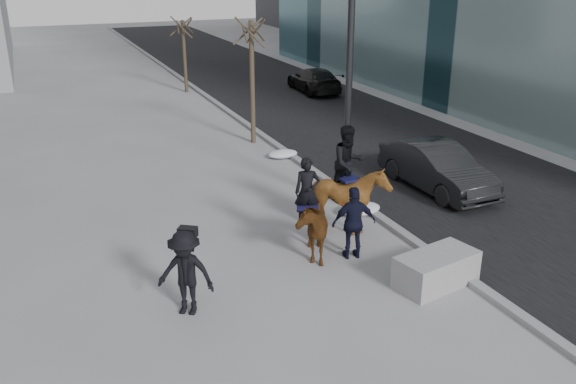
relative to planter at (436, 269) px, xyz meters
name	(u,v)px	position (x,y,z in m)	size (l,w,h in m)	color
ground	(309,272)	(-2.27, 1.58, -0.36)	(120.00, 120.00, 0.00)	gray
road	(361,131)	(4.73, 11.58, -0.36)	(8.00, 90.00, 0.01)	black
curb	(270,141)	(0.73, 11.58, -0.30)	(0.25, 90.00, 0.12)	gray
planter	(436,269)	(0.00, 0.00, 0.00)	(1.80, 0.90, 0.72)	#979699
car_near	(437,168)	(3.49, 4.82, 0.35)	(1.49, 4.28, 1.41)	black
car_far	(314,80)	(6.34, 19.50, 0.27)	(1.77, 4.35, 1.26)	black
tree_near	(252,77)	(0.13, 11.79, 2.16)	(1.20, 1.20, 5.04)	#382D21
tree_far	(184,53)	(0.13, 22.10, 1.68)	(1.20, 1.20, 4.09)	#34271F
mounted_left	(309,221)	(-1.91, 2.36, 0.52)	(1.36, 2.00, 2.36)	#47250E
mounted_right	(349,191)	(-0.44, 3.13, 0.76)	(1.57, 1.74, 2.79)	#462A0E
feeder	(354,223)	(-1.01, 1.84, 0.52)	(1.09, 0.96, 1.75)	black
camera_crew	(186,273)	(-5.18, 1.00, 0.53)	(1.30, 1.17, 1.75)	black
lamppost	(351,25)	(0.33, 4.78, 4.63)	(0.25, 0.80, 9.09)	black
snow_piles	(368,214)	(0.43, 3.64, -0.20)	(1.40, 9.70, 0.35)	silver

